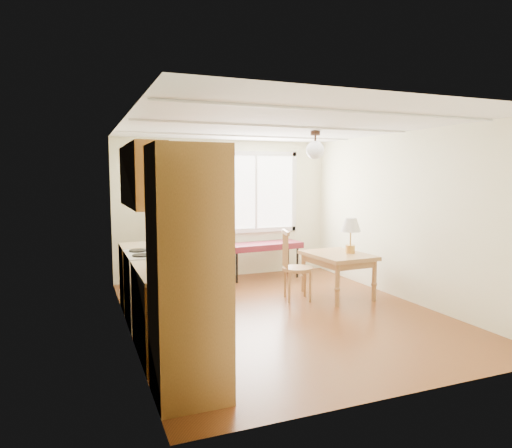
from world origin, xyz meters
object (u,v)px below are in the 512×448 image
refrigerator (187,240)px  dining_table (338,260)px  chair (291,260)px  bench (264,247)px

refrigerator → dining_table: 2.55m
refrigerator → chair: refrigerator is taller
bench → refrigerator: bearing=173.7°
chair → bench: bearing=96.7°
refrigerator → bench: 1.41m
refrigerator → chair: (1.20, -1.55, -0.18)m
bench → chair: size_ratio=1.38×
refrigerator → chair: size_ratio=1.49×
refrigerator → dining_table: refrigerator is taller
dining_table → chair: (-0.76, 0.06, 0.03)m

